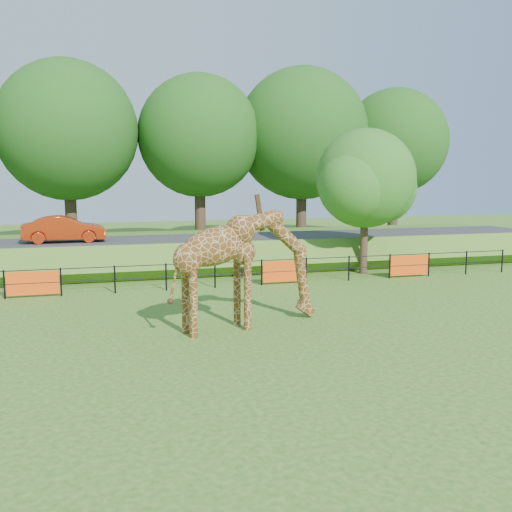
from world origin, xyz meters
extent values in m
plane|color=#305F17|center=(0.00, 0.00, 0.00)|extent=(90.00, 90.00, 0.00)
cube|color=#305F17|center=(0.00, 15.50, 0.65)|extent=(40.00, 9.00, 1.30)
cube|color=#323234|center=(0.00, 14.00, 1.36)|extent=(40.00, 5.00, 0.12)
imported|color=red|center=(-6.06, 14.05, 2.05)|extent=(3.88, 1.45, 1.27)
imported|color=black|center=(1.54, 10.03, 0.71)|extent=(0.55, 0.39, 1.42)
cylinder|color=#332517|center=(7.50, 9.60, 1.60)|extent=(0.36, 0.36, 3.20)
sphere|color=#2C661C|center=(7.50, 9.60, 4.46)|extent=(4.60, 4.60, 4.60)
sphere|color=#2C661C|center=(8.65, 10.29, 4.00)|extent=(3.45, 3.45, 3.45)
sphere|color=#2C661C|center=(6.58, 8.91, 4.12)|extent=(3.22, 3.22, 3.22)
cylinder|color=#332517|center=(-6.00, 22.00, 2.50)|extent=(0.70, 0.70, 5.00)
sphere|color=#1A4F15|center=(-6.00, 22.00, 7.31)|extent=(8.40, 8.40, 8.40)
cylinder|color=#332517|center=(2.00, 22.00, 2.50)|extent=(0.70, 0.70, 5.00)
sphere|color=#1A4F15|center=(2.00, 22.00, 7.14)|extent=(7.80, 7.80, 7.80)
cylinder|color=#332517|center=(9.00, 22.00, 2.50)|extent=(0.70, 0.70, 5.00)
sphere|color=#1A4F15|center=(9.00, 22.00, 7.42)|extent=(8.80, 8.80, 8.80)
cylinder|color=#332517|center=(16.00, 22.00, 2.50)|extent=(0.70, 0.70, 5.00)
sphere|color=#1A4F15|center=(16.00, 22.00, 7.04)|extent=(7.40, 7.40, 7.40)
camera|label=1|loc=(-4.76, -14.61, 4.49)|focal=40.00mm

